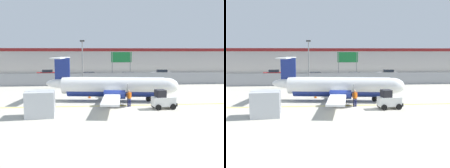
% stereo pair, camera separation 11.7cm
% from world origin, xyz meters
% --- Properties ---
extents(ground_plane, '(140.00, 140.00, 0.01)m').
position_xyz_m(ground_plane, '(0.00, 2.00, 0.00)').
color(ground_plane, '#B7B2A3').
extents(perimeter_fence, '(98.00, 0.10, 2.10)m').
position_xyz_m(perimeter_fence, '(0.00, 18.00, 1.12)').
color(perimeter_fence, gray).
rests_on(perimeter_fence, ground).
extents(parking_lot_strip, '(98.00, 17.00, 0.12)m').
position_xyz_m(parking_lot_strip, '(0.00, 29.50, 0.06)').
color(parking_lot_strip, '#38383A').
rests_on(parking_lot_strip, ground).
extents(background_building, '(91.00, 8.10, 6.50)m').
position_xyz_m(background_building, '(0.00, 47.99, 3.26)').
color(background_building, '#BCB7B2').
rests_on(background_building, ground).
extents(commuter_airplane, '(14.97, 16.07, 4.92)m').
position_xyz_m(commuter_airplane, '(-0.12, 4.54, 1.60)').
color(commuter_airplane, white).
rests_on(commuter_airplane, ground).
extents(baggage_tug, '(2.43, 1.59, 1.88)m').
position_xyz_m(baggage_tug, '(4.12, 0.22, 0.86)').
color(baggage_tug, silver).
rests_on(baggage_tug, ground).
extents(ground_crew_worker, '(0.55, 0.41, 1.70)m').
position_xyz_m(ground_crew_worker, '(0.98, 1.43, 0.95)').
color(ground_crew_worker, '#191E4C').
rests_on(ground_crew_worker, ground).
extents(cargo_container, '(2.56, 2.20, 2.20)m').
position_xyz_m(cargo_container, '(-7.20, -1.72, 1.10)').
color(cargo_container, '#B7BCC1').
rests_on(cargo_container, ground).
extents(traffic_cone_near_left, '(0.36, 0.36, 0.64)m').
position_xyz_m(traffic_cone_near_left, '(-3.02, 6.64, 0.31)').
color(traffic_cone_near_left, orange).
rests_on(traffic_cone_near_left, ground).
extents(traffic_cone_near_right, '(0.36, 0.36, 0.64)m').
position_xyz_m(traffic_cone_near_right, '(-1.53, 2.20, 0.31)').
color(traffic_cone_near_right, orange).
rests_on(traffic_cone_near_right, ground).
extents(parked_car_0, '(4.37, 2.38, 1.58)m').
position_xyz_m(parked_car_0, '(-12.18, 31.91, 0.89)').
color(parked_car_0, red).
rests_on(parked_car_0, parking_lot_strip).
extents(parked_car_1, '(4.36, 2.36, 1.58)m').
position_xyz_m(parked_car_1, '(-3.10, 24.82, 0.89)').
color(parked_car_1, silver).
rests_on(parked_car_1, parking_lot_strip).
extents(parked_car_2, '(4.39, 2.44, 1.58)m').
position_xyz_m(parked_car_2, '(4.17, 23.61, 0.89)').
color(parked_car_2, black).
rests_on(parked_car_2, parking_lot_strip).
extents(parked_car_3, '(4.37, 2.39, 1.58)m').
position_xyz_m(parked_car_3, '(12.67, 30.12, 0.89)').
color(parked_car_3, silver).
rests_on(parked_car_3, parking_lot_strip).
extents(apron_light_pole, '(0.70, 0.30, 7.27)m').
position_xyz_m(apron_light_pole, '(-4.02, 15.05, 4.30)').
color(apron_light_pole, slate).
rests_on(apron_light_pole, ground).
extents(highway_sign, '(3.60, 0.14, 5.50)m').
position_xyz_m(highway_sign, '(2.61, 20.42, 4.14)').
color(highway_sign, slate).
rests_on(highway_sign, ground).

